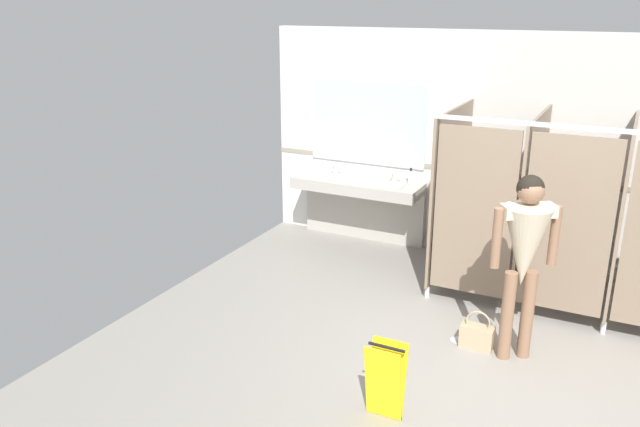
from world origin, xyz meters
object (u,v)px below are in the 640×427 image
Objects in this scene: soap_dispenser at (411,177)px; wet_floor_sign at (385,380)px; person_standing at (525,246)px; handbag at (477,336)px.

soap_dispenser is 0.31× the size of wet_floor_sign.
handbag is (-0.33, 0.01, -0.93)m from person_standing.
soap_dispenser is at bearing 106.49° from wet_floor_sign.
wet_floor_sign is (-0.70, -1.30, -0.73)m from person_standing.
person_standing is 1.65m from wet_floor_sign.
soap_dispenser reaches higher than handbag.
wet_floor_sign is at bearing -118.44° from person_standing.
person_standing is 2.68m from soap_dispenser.
wet_floor_sign is at bearing -106.06° from handbag.
soap_dispenser is at bearing 123.80° from handbag.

